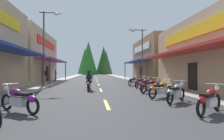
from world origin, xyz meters
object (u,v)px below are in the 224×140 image
motorcycle_parked_right_5 (140,82)px  motorcycle_parked_right_3 (150,86)px  motorcycle_parked_left_2 (20,99)px  pedestrian_by_shop (44,75)px  rider_cruising_lead (89,82)px  streetlamp_right (140,48)px  motorcycle_parked_right_0 (209,100)px  motorcycle_parked_right_6 (133,81)px  motorcycle_parked_right_2 (161,89)px  motorcycle_parked_right_4 (145,84)px  pedestrian_browsing (56,74)px  streetlamp_left (47,39)px  motorcycle_parked_right_1 (176,92)px

motorcycle_parked_right_5 → motorcycle_parked_right_3: bearing=-145.8°
motorcycle_parked_left_2 → pedestrian_by_shop: pedestrian_by_shop is taller
motorcycle_parked_right_3 → rider_cruising_lead: size_ratio=0.87×
streetlamp_right → rider_cruising_lead: streetlamp_right is taller
motorcycle_parked_right_0 → pedestrian_by_shop: 18.58m
motorcycle_parked_right_6 → motorcycle_parked_right_5: bearing=-138.5°
motorcycle_parked_right_2 → motorcycle_parked_right_4: bearing=54.8°
pedestrian_by_shop → pedestrian_browsing: 3.88m
motorcycle_parked_right_2 → motorcycle_parked_right_5: size_ratio=1.08×
streetlamp_left → rider_cruising_lead: streetlamp_left is taller
streetlamp_left → streetlamp_right: 10.06m
motorcycle_parked_right_5 → pedestrian_browsing: bearing=81.3°
motorcycle_parked_right_4 → motorcycle_parked_right_6: same height
streetlamp_right → motorcycle_parked_right_6: size_ratio=3.59×
motorcycle_parked_right_5 → pedestrian_browsing: size_ratio=1.00×
streetlamp_left → motorcycle_parked_right_4: streetlamp_left is taller
motorcycle_parked_right_0 → motorcycle_parked_left_2: size_ratio=0.99×
motorcycle_parked_right_1 → motorcycle_parked_right_0: bearing=-129.2°
motorcycle_parked_right_2 → rider_cruising_lead: bearing=104.7°
streetlamp_right → motorcycle_parked_right_5: size_ratio=3.61×
motorcycle_parked_right_4 → rider_cruising_lead: size_ratio=0.84×
motorcycle_parked_right_4 → streetlamp_right: bearing=24.2°
pedestrian_by_shop → motorcycle_parked_right_1: bearing=-118.5°
motorcycle_parked_right_5 → rider_cruising_lead: (-4.50, -1.76, 0.17)m
motorcycle_parked_right_2 → motorcycle_parked_right_3: same height
motorcycle_parked_right_2 → motorcycle_parked_left_2: bearing=173.3°
motorcycle_parked_right_3 → motorcycle_parked_left_2: 8.32m
motorcycle_parked_right_6 → motorcycle_parked_right_4: bearing=-141.0°
motorcycle_parked_right_2 → motorcycle_parked_right_5: (0.37, 5.81, 0.00)m
streetlamp_left → motorcycle_parked_right_5: streetlamp_left is taller
streetlamp_right → motorcycle_parked_right_3: 8.75m
motorcycle_parked_right_3 → pedestrian_by_shop: 13.82m
pedestrian_browsing → rider_cruising_lead: bearing=-64.7°
streetlamp_right → pedestrian_by_shop: (-11.11, 1.95, -3.02)m
motorcycle_parked_right_3 → rider_cruising_lead: 4.65m
streetlamp_left → motorcycle_parked_right_4: size_ratio=3.83×
motorcycle_parked_right_1 → pedestrian_browsing: size_ratio=0.94×
streetlamp_left → motorcycle_parked_right_5: 9.26m
motorcycle_parked_right_1 → pedestrian_by_shop: (-9.71, 13.55, 0.57)m
motorcycle_parked_right_0 → motorcycle_parked_right_1: (-0.14, 2.19, 0.00)m
streetlamp_left → motorcycle_parked_left_2: (1.51, -9.64, -3.91)m
motorcycle_parked_right_0 → motorcycle_parked_right_2: same height
motorcycle_parked_right_0 → rider_cruising_lead: (-4.39, 7.79, 0.17)m
motorcycle_parked_right_5 → rider_cruising_lead: rider_cruising_lead is taller
motorcycle_parked_right_5 → motorcycle_parked_right_6: same height
motorcycle_parked_right_4 → motorcycle_parked_right_2: bearing=-148.7°
motorcycle_parked_right_0 → motorcycle_parked_left_2: bearing=137.0°
streetlamp_left → motorcycle_parked_right_1: (8.09, -8.30, -3.91)m
pedestrian_by_shop → motorcycle_parked_left_2: bearing=-142.3°
motorcycle_parked_right_5 → motorcycle_parked_left_2: bearing=179.9°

